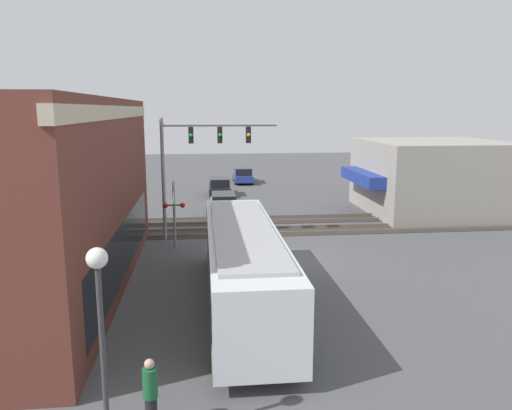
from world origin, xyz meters
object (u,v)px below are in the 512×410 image
Objects in this scene: crossing_signal at (174,205)px; parked_car_black at (220,187)px; parked_car_grey at (224,204)px; parked_car_blue at (243,176)px; streetlamp at (102,334)px; pedestrian_by_lamp at (151,394)px; city_bus at (243,263)px.

crossing_signal is 0.90× the size of parked_car_black.
parked_car_grey is at bearing -19.71° from crossing_signal.
crossing_signal reaches higher than parked_car_blue.
parked_car_grey is (24.71, -3.56, -2.06)m from streetlamp.
parked_car_blue is at bearing -9.72° from parked_car_grey.
pedestrian_by_lamp is (-15.73, -0.26, -1.38)m from crossing_signal.
parked_car_grey is 15.40m from parked_car_blue.
parked_car_grey is at bearing 180.00° from parked_car_black.
parked_car_blue is (7.24, -2.60, 0.01)m from parked_car_black.
pedestrian_by_lamp is at bearing 172.28° from parked_car_blue.
pedestrian_by_lamp is (-31.96, 2.71, 0.22)m from parked_car_black.
pedestrian_by_lamp is (-39.21, 5.31, 0.21)m from parked_car_blue.
parked_car_black is 0.92× the size of parked_car_blue.
city_bus reaches higher than parked_car_grey.
parked_car_black is (7.93, -0.00, -0.00)m from parked_car_grey.
streetlamp reaches higher than pedestrian_by_lamp.
streetlamp is 1.00× the size of parked_car_blue.
crossing_signal reaches higher than parked_car_grey.
crossing_signal is at bearing 160.29° from parked_car_grey.
crossing_signal is 15.79m from pedestrian_by_lamp.
pedestrian_by_lamp reaches higher than parked_car_black.
parked_car_black is at bearing -10.38° from crossing_signal.
pedestrian_by_lamp reaches higher than parked_car_grey.
streetlamp reaches higher than city_bus.
pedestrian_by_lamp is at bearing 159.29° from city_bus.
city_bus is 16.89m from parked_car_grey.
parked_car_black is at bearing -0.00° from city_bus.
streetlamp reaches higher than parked_car_black.
streetlamp reaches higher than crossing_signal.
parked_car_blue reaches higher than parked_car_black.
city_bus is at bearing -20.71° from pedestrian_by_lamp.
city_bus is at bearing -160.84° from crossing_signal.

